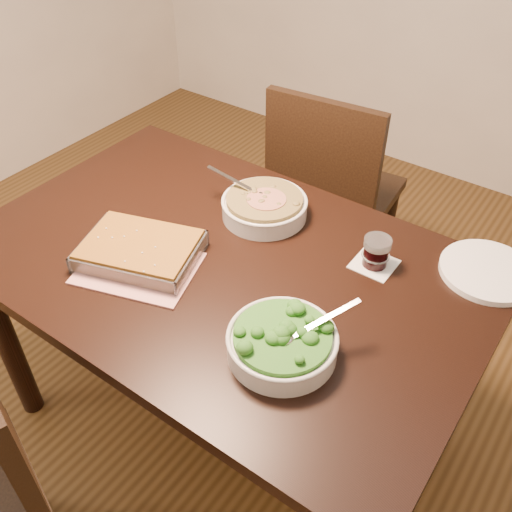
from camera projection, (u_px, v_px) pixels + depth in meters
ground at (231, 419)px, 2.03m from camera, size 4.00×4.00×0.00m
table at (224, 285)px, 1.60m from camera, size 1.40×0.90×0.75m
magazine_a at (138, 268)px, 1.51m from camera, size 0.36×0.30×0.01m
coaster at (374, 264)px, 1.53m from camera, size 0.11×0.11×0.00m
stew_bowl at (264, 206)px, 1.67m from camera, size 0.28×0.25×0.10m
broccoli_bowl at (282, 342)px, 1.27m from camera, size 0.25×0.27×0.10m
baking_dish at (140, 251)px, 1.53m from camera, size 0.36×0.31×0.06m
wine_tumbler at (376, 251)px, 1.50m from camera, size 0.07×0.07×0.08m
dinner_plate at (488, 271)px, 1.49m from camera, size 0.25×0.25×0.02m
chair_far at (330, 188)px, 2.22m from camera, size 0.48×0.48×0.93m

